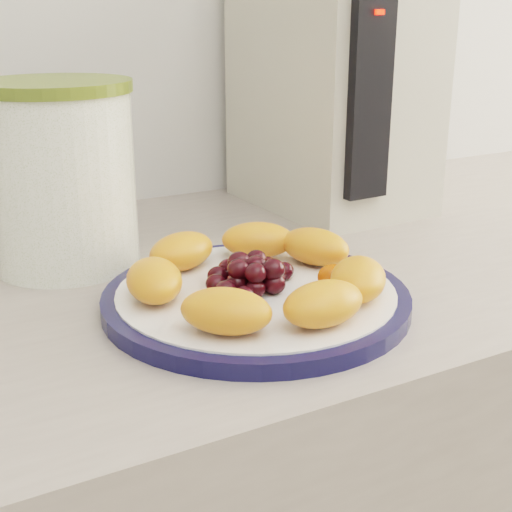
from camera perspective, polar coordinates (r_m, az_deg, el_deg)
plate_rim at (r=0.67m, az=0.00°, el=-3.45°), size 0.29×0.29×0.01m
plate_face at (r=0.66m, az=0.00°, el=-3.37°), size 0.26×0.26×0.02m
canister at (r=0.78m, az=-15.30°, el=5.80°), size 0.20×0.20×0.18m
canister_lid at (r=0.76m, az=-15.96°, el=12.95°), size 0.20×0.20×0.01m
appliance_body at (r=0.99m, az=6.07°, el=13.28°), size 0.19×0.27×0.32m
appliance_panel at (r=0.86m, az=9.01°, el=12.52°), size 0.06×0.02×0.24m
appliance_led at (r=0.84m, az=9.82°, el=18.68°), size 0.01×0.01×0.01m
fruit_plate at (r=0.66m, az=0.45°, el=-1.23°), size 0.25×0.25×0.04m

